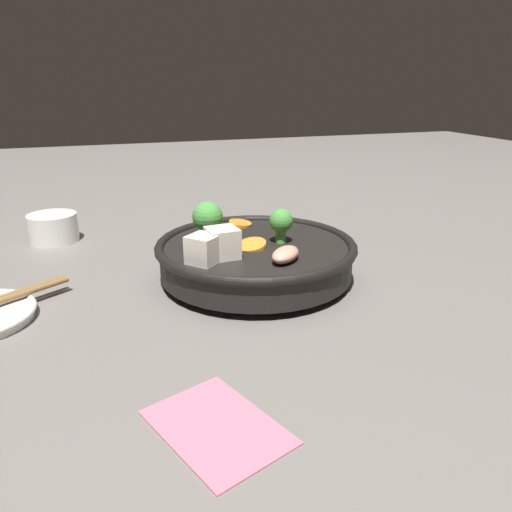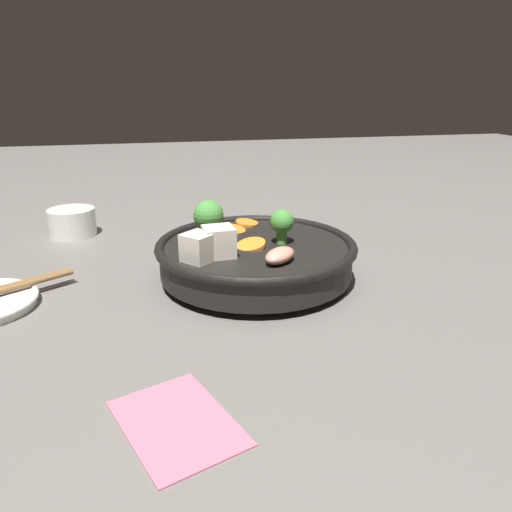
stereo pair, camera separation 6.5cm
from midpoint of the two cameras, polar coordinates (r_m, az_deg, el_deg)
The scene contains 4 objects.
ground_plane at distance 0.66m, azimuth 2.81°, elevation -2.73°, with size 3.00×3.00×0.00m, color slate.
stirfry_bowl at distance 0.65m, azimuth 2.73°, elevation 0.14°, with size 0.26×0.26×0.10m.
tea_cup at distance 0.88m, azimuth -18.33°, elevation 3.70°, with size 0.08×0.08×0.05m.
napkin at distance 0.41m, azimuth -4.29°, elevation -18.56°, with size 0.13×0.11×0.00m.
Camera 2 is at (-0.60, 0.13, 0.25)m, focal length 35.00 mm.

